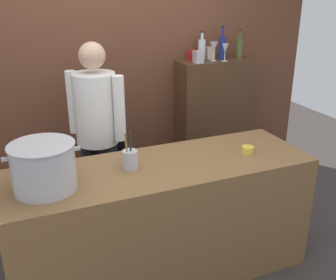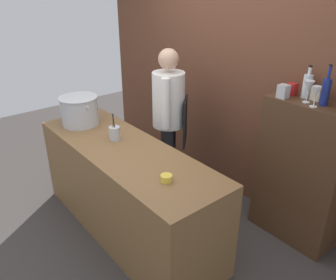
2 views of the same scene
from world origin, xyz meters
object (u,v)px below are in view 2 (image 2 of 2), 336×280
Objects in this scene: utensil_crock at (115,133)px; wine_glass_wide at (309,87)px; spice_tin_silver at (283,91)px; butter_jar at (166,178)px; wine_glass_short at (316,93)px; wine_bottle_cobalt at (326,91)px; spice_tin_red at (292,89)px; spice_tin_cream at (318,93)px; wine_bottle_clear at (307,86)px; chef at (169,114)px; stockpot_large at (79,111)px.

wine_glass_wide is (1.23, 1.11, 0.52)m from utensil_crock.
utensil_crock is 2.31× the size of spice_tin_silver.
spice_tin_silver reaches higher than butter_jar.
wine_glass_short is (0.44, 1.14, 0.55)m from butter_jar.
wine_bottle_cobalt is 0.13m from wine_glass_wide.
spice_tin_silver is (-0.31, -0.09, -0.06)m from wine_bottle_cobalt.
wine_glass_wide is 1.75× the size of spice_tin_red.
wine_bottle_cobalt reaches higher than spice_tin_cream.
wine_bottle_clear is at bearing 78.18° from butter_jar.
wine_bottle_clear is (0.27, 1.31, 0.53)m from butter_jar.
chef is 1.56m from wine_bottle_cobalt.
wine_bottle_clear reaches higher than spice_tin_red.
wine_bottle_clear is 0.20m from spice_tin_silver.
wine_bottle_clear is (1.71, 1.30, 0.41)m from stockpot_large.
wine_glass_wide is at bearing 42.27° from utensil_crock.
wine_bottle_cobalt reaches higher than butter_jar.
wine_bottle_clear reaches higher than spice_tin_silver.
chef is at bearing 94.66° from utensil_crock.
spice_tin_red is 0.91× the size of spice_tin_silver.
wine_bottle_clear is at bearing 14.88° from spice_tin_red.
wine_bottle_cobalt is at bearing -6.27° from spice_tin_red.
chef is 5.06× the size of wine_bottle_cobalt.
wine_bottle_clear reaches higher than stockpot_large.
spice_tin_cream is at bearing 6.76° from wine_bottle_clear.
spice_tin_silver is (1.59, 1.14, 0.37)m from stockpot_large.
spice_tin_silver is at bearing -90.12° from spice_tin_red.
utensil_crock is at bearing -130.90° from spice_tin_red.
chef is 9.80× the size of wine_glass_short.
spice_tin_silver is (1.09, 0.36, 0.45)m from chef.
spice_tin_cream is at bearing 11.28° from spice_tin_red.
wine_glass_short is at bearing 31.07° from stockpot_large.
chef reaches higher than wine_glass_wide.
utensil_crock is 0.97× the size of wine_bottle_clear.
wine_glass_wide is at bearing -100.04° from spice_tin_cream.
wine_bottle_cobalt reaches higher than wine_glass_wide.
chef is at bearing 57.21° from stockpot_large.
wine_bottle_cobalt is at bearing 75.99° from wine_glass_short.
wine_glass_short is 1.47× the size of spice_tin_silver.
wine_glass_wide is 1.58× the size of spice_tin_silver.
spice_tin_cream is (0.21, 0.04, 0.01)m from spice_tin_red.
spice_tin_red is at bearing -168.72° from spice_tin_cream.
wine_glass_wide is (0.07, -0.11, 0.03)m from wine_bottle_clear.
utensil_crock is at bearing -139.27° from wine_bottle_cobalt.
wine_bottle_clear is at bearing 53.55° from spice_tin_silver.
wine_glass_short is 0.20m from spice_tin_cream.
wine_bottle_cobalt is 0.10m from wine_glass_short.
chef is 1.41m from wine_bottle_clear.
butter_jar is 0.77× the size of spice_tin_cream.
butter_jar is 0.27× the size of wine_bottle_cobalt.
wine_bottle_cobalt reaches higher than wine_bottle_clear.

